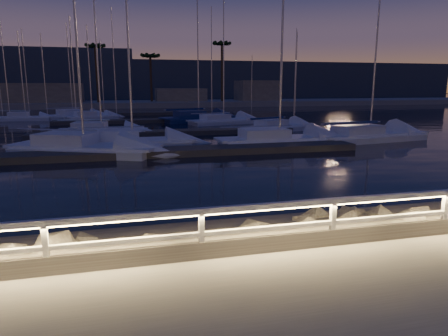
{
  "coord_description": "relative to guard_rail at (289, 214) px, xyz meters",
  "views": [
    {
      "loc": [
        -3.44,
        -7.69,
        3.52
      ],
      "look_at": [
        -0.52,
        4.0,
        1.02
      ],
      "focal_mm": 32.0,
      "sensor_mm": 36.0,
      "label": 1
    }
  ],
  "objects": [
    {
      "name": "sailboat_d",
      "position": [
        14.35,
        18.74,
        -0.92
      ],
      "size": [
        9.68,
        4.21,
        15.84
      ],
      "rotation": [
        0.0,
        0.0,
        0.16
      ],
      "color": "white",
      "rests_on": "ground"
    },
    {
      "name": "sailboat_i",
      "position": [
        -14.89,
        44.22,
        -0.98
      ],
      "size": [
        6.07,
        2.04,
        10.27
      ],
      "rotation": [
        0.0,
        0.0,
        -0.03
      ],
      "color": "white",
      "rests_on": "ground"
    },
    {
      "name": "sailboat_n",
      "position": [
        -7.3,
        43.59,
        -0.98
      ],
      "size": [
        6.68,
        4.29,
        11.11
      ],
      "rotation": [
        0.0,
        0.0,
        0.42
      ],
      "color": "white",
      "rests_on": "ground"
    },
    {
      "name": "sailboat_k",
      "position": [
        4.76,
        37.88,
        -0.91
      ],
      "size": [
        9.3,
        5.14,
        15.23
      ],
      "rotation": [
        0.0,
        0.0,
        0.3
      ],
      "color": "navy",
      "rests_on": "ground"
    },
    {
      "name": "palm_right",
      "position": [
        16.07,
        72.0,
        10.26
      ],
      "size": [
        3.0,
        3.0,
        12.2
      ],
      "color": "#443320",
      "rests_on": "ground"
    },
    {
      "name": "sailboat_l",
      "position": [
        6.86,
        34.31,
        -0.97
      ],
      "size": [
        8.3,
        4.4,
        13.53
      ],
      "rotation": [
        0.0,
        0.0,
        0.28
      ],
      "color": "white",
      "rests_on": "ground"
    },
    {
      "name": "sailboat_c",
      "position": [
        -6.03,
        17.53,
        -0.91
      ],
      "size": [
        9.37,
        6.11,
        15.55
      ],
      "rotation": [
        0.0,
        0.0,
        -0.43
      ],
      "color": "white",
      "rests_on": "ground"
    },
    {
      "name": "palm_center",
      "position": [
        2.07,
        73.0,
        8.01
      ],
      "size": [
        3.0,
        3.0,
        9.7
      ],
      "color": "#443320",
      "rests_on": "ground"
    },
    {
      "name": "riprap",
      "position": [
        1.0,
        1.3,
        -0.95
      ],
      "size": [
        32.78,
        3.06,
        1.39
      ],
      "color": "slate",
      "rests_on": "ground"
    },
    {
      "name": "guard_rail",
      "position": [
        0.0,
        0.0,
        0.0
      ],
      "size": [
        44.11,
        0.12,
        1.06
      ],
      "color": "white",
      "rests_on": "ground"
    },
    {
      "name": "palm_left",
      "position": [
        -7.93,
        72.0,
        9.36
      ],
      "size": [
        3.0,
        3.0,
        11.2
      ],
      "color": "#443320",
      "rests_on": "ground"
    },
    {
      "name": "harbor_water",
      "position": [
        0.07,
        31.22,
        -1.74
      ],
      "size": [
        400.0,
        440.0,
        0.6
      ],
      "color": "black",
      "rests_on": "ground"
    },
    {
      "name": "far_shore",
      "position": [
        -0.06,
        74.05,
        -0.48
      ],
      "size": [
        160.0,
        14.0,
        5.2
      ],
      "color": "#9C988D",
      "rests_on": "ground"
    },
    {
      "name": "sailboat_h",
      "position": [
        6.87,
        18.29,
        -0.94
      ],
      "size": [
        9.01,
        2.95,
        15.09
      ],
      "rotation": [
        0.0,
        0.0,
        0.02
      ],
      "color": "white",
      "rests_on": "ground"
    },
    {
      "name": "distant_hills",
      "position": [
        -22.06,
        133.69,
        3.96
      ],
      "size": [
        230.0,
        37.5,
        18.0
      ],
      "color": "#313B4C",
      "rests_on": "ground"
    },
    {
      "name": "sailboat_f",
      "position": [
        -3.13,
        19.33,
        -0.92
      ],
      "size": [
        8.28,
        2.67,
        14.0
      ],
      "rotation": [
        0.0,
        0.0,
        -0.02
      ],
      "color": "white",
      "rests_on": "ground"
    },
    {
      "name": "sailboat_g",
      "position": [
        10.21,
        26.54,
        -0.96
      ],
      "size": [
        7.78,
        4.8,
        12.83
      ],
      "rotation": [
        0.0,
        0.0,
        0.39
      ],
      "color": "white",
      "rests_on": "ground"
    },
    {
      "name": "sailboat_j",
      "position": [
        -5.44,
        26.93,
        -0.95
      ],
      "size": [
        7.61,
        3.42,
        12.54
      ],
      "rotation": [
        0.0,
        0.0,
        -0.17
      ],
      "color": "white",
      "rests_on": "ground"
    },
    {
      "name": "sailboat_m",
      "position": [
        -9.37,
        45.55,
        -0.93
      ],
      "size": [
        7.45,
        4.54,
        12.38
      ],
      "rotation": [
        0.0,
        0.0,
        0.38
      ],
      "color": "white",
      "rests_on": "ground"
    },
    {
      "name": "ground",
      "position": [
        0.07,
        0.0,
        -0.77
      ],
      "size": [
        400.0,
        400.0,
        0.0
      ],
      "primitive_type": "plane",
      "color": "#9C988D",
      "rests_on": "ground"
    },
    {
      "name": "floating_docks",
      "position": [
        0.07,
        32.5,
        -1.17
      ],
      "size": [
        22.0,
        36.0,
        0.4
      ],
      "color": "#59514A",
      "rests_on": "ground"
    }
  ]
}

